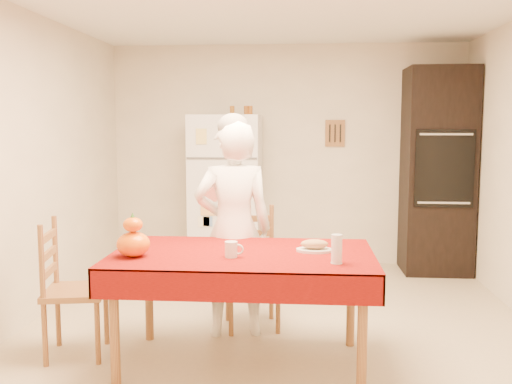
# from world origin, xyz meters

# --- Properties ---
(floor) EXTENTS (4.50, 4.50, 0.00)m
(floor) POSITION_xyz_m (0.00, 0.00, 0.00)
(floor) COLOR beige
(floor) RESTS_ON ground
(room_shell) EXTENTS (4.02, 4.52, 2.51)m
(room_shell) POSITION_xyz_m (0.00, 0.00, 1.62)
(room_shell) COLOR beige
(room_shell) RESTS_ON ground
(refrigerator) EXTENTS (0.75, 0.74, 1.70)m
(refrigerator) POSITION_xyz_m (-0.65, 1.88, 0.85)
(refrigerator) COLOR white
(refrigerator) RESTS_ON floor
(oven_cabinet) EXTENTS (0.70, 0.62, 2.20)m
(oven_cabinet) POSITION_xyz_m (1.63, 1.93, 1.10)
(oven_cabinet) COLOR black
(oven_cabinet) RESTS_ON floor
(dining_table) EXTENTS (1.70, 1.00, 0.76)m
(dining_table) POSITION_xyz_m (-0.20, -0.68, 0.69)
(dining_table) COLOR brown
(dining_table) RESTS_ON floor
(chair_far) EXTENTS (0.49, 0.48, 0.95)m
(chair_far) POSITION_xyz_m (-0.22, 0.10, 0.51)
(chair_far) COLOR brown
(chair_far) RESTS_ON floor
(chair_left) EXTENTS (0.47, 0.49, 0.95)m
(chair_left) POSITION_xyz_m (-1.43, -0.62, 0.51)
(chair_left) COLOR brown
(chair_left) RESTS_ON floor
(seated_woman) EXTENTS (0.66, 0.50, 1.62)m
(seated_woman) POSITION_xyz_m (-0.33, -0.12, 0.81)
(seated_woman) COLOR white
(seated_woman) RESTS_ON floor
(coffee_mug) EXTENTS (0.08, 0.08, 0.10)m
(coffee_mug) POSITION_xyz_m (-0.26, -0.82, 0.81)
(coffee_mug) COLOR silver
(coffee_mug) RESTS_ON dining_table
(pumpkin_lower) EXTENTS (0.21, 0.21, 0.16)m
(pumpkin_lower) POSITION_xyz_m (-0.88, -0.85, 0.84)
(pumpkin_lower) COLOR #CD4904
(pumpkin_lower) RESTS_ON dining_table
(pumpkin_upper) EXTENTS (0.12, 0.12, 0.09)m
(pumpkin_upper) POSITION_xyz_m (-0.88, -0.85, 0.97)
(pumpkin_upper) COLOR red
(pumpkin_upper) RESTS_ON pumpkin_lower
(wine_glass) EXTENTS (0.07, 0.07, 0.18)m
(wine_glass) POSITION_xyz_m (0.39, -0.94, 0.85)
(wine_glass) COLOR silver
(wine_glass) RESTS_ON dining_table
(bread_plate) EXTENTS (0.24, 0.24, 0.02)m
(bread_plate) POSITION_xyz_m (0.27, -0.62, 0.77)
(bread_plate) COLOR silver
(bread_plate) RESTS_ON dining_table
(bread_loaf) EXTENTS (0.18, 0.10, 0.06)m
(bread_loaf) POSITION_xyz_m (0.27, -0.62, 0.81)
(bread_loaf) COLOR #A57851
(bread_loaf) RESTS_ON bread_plate
(spice_jar_left) EXTENTS (0.05, 0.05, 0.10)m
(spice_jar_left) POSITION_xyz_m (-0.59, 1.93, 1.75)
(spice_jar_left) COLOR #90561A
(spice_jar_left) RESTS_ON refrigerator
(spice_jar_mid) EXTENTS (0.05, 0.05, 0.10)m
(spice_jar_mid) POSITION_xyz_m (-0.43, 1.93, 1.75)
(spice_jar_mid) COLOR brown
(spice_jar_mid) RESTS_ON refrigerator
(spice_jar_right) EXTENTS (0.05, 0.05, 0.10)m
(spice_jar_right) POSITION_xyz_m (-0.39, 1.93, 1.75)
(spice_jar_right) COLOR #92501A
(spice_jar_right) RESTS_ON refrigerator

